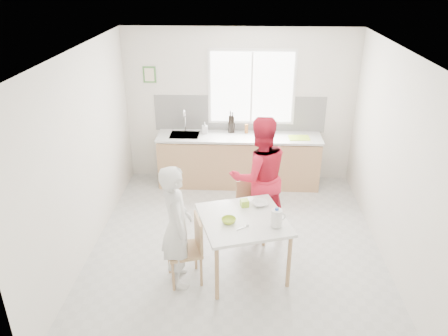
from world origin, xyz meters
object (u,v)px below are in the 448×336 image
object	(u,v)px
bowl_green	(229,221)
wine_bottle_a	(230,124)
person_white	(177,227)
chair_left	(189,247)
bowl_white	(260,204)
person_red	(259,177)
dining_table	(243,224)
chair_far	(250,206)
wine_bottle_b	(233,124)
milk_jug	(277,218)

from	to	relation	value
bowl_green	wine_bottle_a	distance (m)	2.74
person_white	wine_bottle_a	distance (m)	2.93
chair_left	bowl_white	world-z (taller)	chair_left
bowl_green	person_white	bearing A→B (deg)	-167.32
person_red	dining_table	bearing A→B (deg)	59.74
chair_far	wine_bottle_b	distance (m)	1.88
person_red	bowl_green	distance (m)	1.13
person_white	milk_jug	bearing A→B (deg)	-103.73
dining_table	bowl_white	bearing A→B (deg)	57.05
person_white	person_red	distance (m)	1.56
bowl_green	wine_bottle_a	size ratio (longest dim) A/B	0.55
dining_table	chair_left	bearing A→B (deg)	-162.76
bowl_white	wine_bottle_a	world-z (taller)	wine_bottle_a
person_white	milk_jug	distance (m)	1.19
bowl_white	milk_jug	distance (m)	0.54
chair_far	bowl_white	size ratio (longest dim) A/B	4.06
person_white	chair_left	bearing A→B (deg)	-90.00
chair_far	bowl_white	distance (m)	0.67
person_red	chair_far	bearing A→B (deg)	10.95
chair_left	wine_bottle_b	bearing A→B (deg)	153.91
chair_far	milk_jug	xyz separation A→B (m)	(0.30, -1.05, 0.46)
chair_far	person_white	size ratio (longest dim) A/B	0.52
person_white	person_red	xyz separation A→B (m)	(1.01, 1.19, 0.10)
bowl_green	person_red	bearing A→B (deg)	69.45
bowl_white	wine_bottle_b	xyz separation A→B (m)	(-0.42, 2.30, 0.26)
dining_table	chair_far	bearing A→B (deg)	83.92
dining_table	milk_jug	bearing A→B (deg)	-23.75
person_red	wine_bottle_a	bearing A→B (deg)	-91.47
person_red	person_white	bearing A→B (deg)	32.51
chair_left	wine_bottle_a	bearing A→B (deg)	154.71
person_red	milk_jug	size ratio (longest dim) A/B	7.57
chair_far	milk_jug	bearing A→B (deg)	-91.39
dining_table	chair_left	size ratio (longest dim) A/B	1.46
dining_table	wine_bottle_a	bearing A→B (deg)	95.54
wine_bottle_b	milk_jug	bearing A→B (deg)	-77.83
chair_far	person_red	xyz separation A→B (m)	(0.13, 0.07, 0.44)
chair_far	milk_jug	world-z (taller)	milk_jug
person_red	bowl_white	distance (m)	0.62
chair_far	wine_bottle_b	xyz separation A→B (m)	(-0.31, 1.75, 0.62)
dining_table	bowl_green	world-z (taller)	bowl_green
wine_bottle_a	chair_far	bearing A→B (deg)	-78.71
person_red	bowl_green	bearing A→B (deg)	52.21
person_red	bowl_white	bearing A→B (deg)	72.18
person_white	wine_bottle_a	bearing A→B (deg)	-27.83
dining_table	chair_left	xyz separation A→B (m)	(-0.65, -0.20, -0.22)
wine_bottle_a	wine_bottle_b	size ratio (longest dim) A/B	1.07
bowl_white	chair_far	bearing A→B (deg)	102.15
chair_far	wine_bottle_a	xyz separation A→B (m)	(-0.35, 1.74, 0.63)
chair_left	bowl_white	bearing A→B (deg)	104.25
bowl_green	wine_bottle_b	distance (m)	2.75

